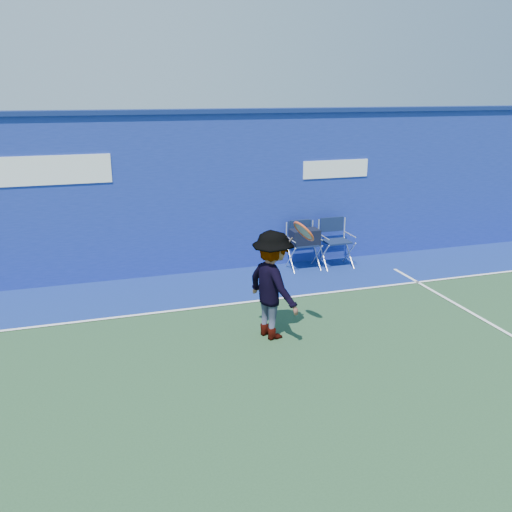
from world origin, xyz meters
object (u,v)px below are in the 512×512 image
object	(u,v)px
water_bottle	(273,273)
tennis_player	(273,285)
directors_chair_right	(336,252)
directors_chair_left	(304,249)

from	to	relation	value
water_bottle	tennis_player	xyz separation A→B (m)	(-0.82, -2.32, 0.67)
directors_chair_right	directors_chair_left	bearing A→B (deg)	175.76
directors_chair_left	directors_chair_right	world-z (taller)	directors_chair_right
directors_chair_left	directors_chair_right	distance (m)	0.69
directors_chair_right	water_bottle	xyz separation A→B (m)	(-1.45, -0.37, -0.18)
directors_chair_left	water_bottle	world-z (taller)	directors_chair_left
water_bottle	tennis_player	world-z (taller)	tennis_player
directors_chair_left	directors_chair_right	xyz separation A→B (m)	(0.68, -0.05, -0.10)
water_bottle	directors_chair_left	bearing A→B (deg)	28.34
water_bottle	tennis_player	bearing A→B (deg)	-109.50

